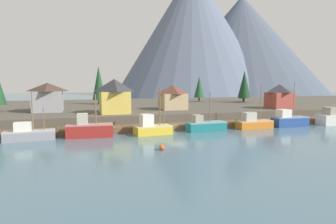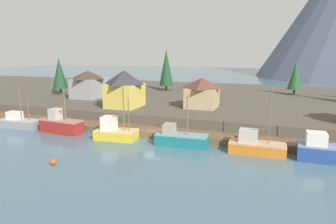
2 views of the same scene
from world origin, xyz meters
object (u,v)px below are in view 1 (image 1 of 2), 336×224
Objects in this scene: conifer_mid_right at (99,83)px; fishing_boat_blue at (289,120)px; fishing_boat_white at (334,118)px; fishing_boat_red at (89,129)px; fishing_boat_orange at (253,123)px; conifer_mid_left at (199,87)px; house_red at (279,96)px; conifer_near_left at (244,88)px; conifer_back_left at (244,84)px; channel_buoy at (162,147)px; fishing_boat_yellow at (152,128)px; house_tan at (173,97)px; house_yellow at (114,96)px; fishing_boat_grey at (29,134)px; house_grey at (48,97)px; fishing_boat_teal at (205,125)px.

fishing_boat_blue is at bearing -47.75° from conifer_mid_right.
fishing_boat_blue is 10.79m from fishing_boat_white.
fishing_boat_red is 38.36m from conifer_mid_right.
conifer_mid_left is (6.01, 39.71, 6.20)m from fishing_boat_orange.
house_red is at bearing -33.39° from conifer_mid_right.
conifer_near_left is at bearing -2.44° from conifer_mid_right.
fishing_boat_white is at bearing -68.07° from house_red.
channel_buoy is (-38.17, -42.37, -7.77)m from conifer_back_left.
fishing_boat_yellow is 19.14m from house_tan.
house_yellow is (5.38, 11.52, 4.70)m from fishing_boat_red.
fishing_boat_yellow reaches higher than fishing_boat_grey.
house_grey is at bearing -154.60° from conifer_mid_left.
fishing_boat_teal is at bearing -111.80° from conifer_mid_left.
house_tan reaches higher than fishing_boat_red.
conifer_mid_right reaches higher than channel_buoy.
fishing_boat_red is 56.28m from conifer_back_left.
fishing_boat_orange is at bearing -98.61° from conifer_mid_left.
house_tan is (-10.80, 15.85, 4.26)m from fishing_boat_orange.
fishing_boat_white is 36.41m from conifer_near_left.
channel_buoy is (-11.38, -11.78, -0.66)m from fishing_boat_teal.
fishing_boat_teal is at bearing -129.85° from conifer_near_left.
channel_buoy is at bearing -147.32° from house_red.
conifer_mid_right is at bearing -175.81° from conifer_mid_left.
conifer_back_left reaches higher than house_yellow.
fishing_boat_orange is 46.05m from conifer_mid_right.
fishing_boat_teal is 28.77m from fishing_boat_white.
channel_buoy is at bearing -159.79° from fishing_boat_white.
fishing_boat_white is (57.39, -0.48, 0.31)m from fishing_boat_grey.
fishing_boat_orange is (19.82, 0.52, -0.09)m from fishing_boat_yellow.
fishing_boat_yellow is 1.13× the size of house_yellow.
house_tan is at bearing 139.59° from fishing_boat_blue.
fishing_boat_grey is 60.02m from conifer_mid_left.
fishing_boat_blue is at bearing -19.34° from house_yellow.
house_red reaches higher than fishing_boat_yellow.
fishing_boat_red is 21.05m from house_grey.
fishing_boat_teal is (9.92, 0.45, -0.13)m from fishing_boat_yellow.
fishing_boat_grey is 18.84m from house_yellow.
conifer_mid_right is at bearing 146.61° from house_red.
house_red is 25.13m from conifer_near_left.
house_grey is (-56.42, 19.56, 4.30)m from fishing_boat_white.
fishing_boat_blue is 1.45× the size of house_tan.
conifer_near_left reaches higher than fishing_boat_red.
house_yellow is 26.10m from conifer_mid_right.
conifer_near_left is at bearing 59.90° from fishing_boat_orange.
house_yellow is 45.60m from conifer_back_left.
fishing_boat_yellow is at bearing 1.70° from fishing_boat_red.
fishing_boat_red is 0.86× the size of fishing_boat_white.
fishing_boat_orange is at bearing -4.77° from fishing_boat_yellow.
conifer_mid_left is at bearing 37.63° from fishing_boat_grey.
fishing_boat_teal is at bearing -38.32° from house_yellow.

